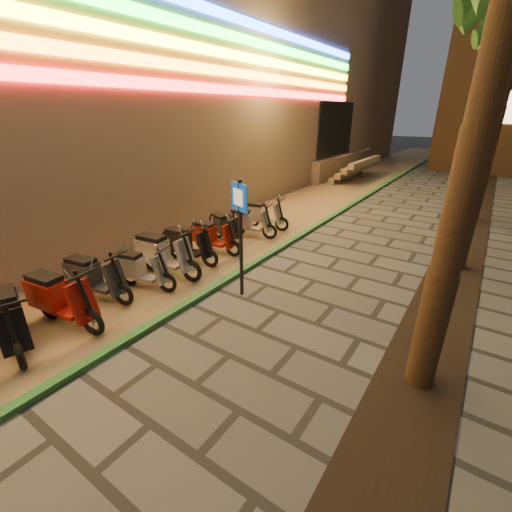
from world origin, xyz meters
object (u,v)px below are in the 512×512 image
Objects in this scene: scooter_9 at (211,236)px; scooter_11 at (248,222)px; scooter_6 at (139,269)px; scooter_10 at (223,227)px; scooter_4 at (58,298)px; scooter_7 at (162,254)px; scooter_8 at (185,244)px; scooter_12 at (261,215)px; scooter_5 at (92,277)px; pedestrian_sign at (240,223)px; scooter_3 at (11,318)px.

scooter_11 is (0.10, 1.68, 0.00)m from scooter_9.
scooter_6 reaches higher than scooter_10.
scooter_9 is (-0.05, 4.42, -0.07)m from scooter_4.
scooter_11 is at bearing 81.01° from scooter_7.
scooter_8 is at bearing 88.94° from scooter_7.
scooter_6 is 5.25m from scooter_12.
scooter_11 reaches higher than scooter_6.
scooter_9 is at bearing -100.20° from scooter_12.
scooter_5 is 1.06× the size of scooter_11.
scooter_10 is (-0.35, 5.35, -0.10)m from scooter_4.
scooter_5 is 4.42m from scooter_10.
pedestrian_sign reaches higher than scooter_4.
pedestrian_sign is 1.74× the size of scooter_10.
scooter_3 is 1.04× the size of scooter_12.
scooter_9 is at bearing 73.50° from scooter_5.
scooter_7 is at bearing -89.75° from scooter_8.
scooter_9 is at bearing -56.61° from scooter_10.
scooter_12 is (0.01, 2.64, 0.01)m from scooter_9.
scooter_3 is at bearing -107.00° from scooter_6.
scooter_7 is 1.16× the size of scooter_11.
scooter_7 is 1.26× the size of scooter_10.
scooter_8 is 2.62m from scooter_11.
scooter_6 is at bearing 53.72° from scooter_5.
scooter_7 reaches higher than scooter_8.
scooter_7 is 1.15× the size of scooter_12.
scooter_7 is 1.84m from scooter_9.
scooter_7 is at bearing 80.43° from scooter_6.
scooter_6 is at bearing -131.74° from pedestrian_sign.
scooter_10 is at bearing 90.24° from scooter_8.
scooter_3 reaches higher than scooter_12.
scooter_7 is at bearing -99.98° from scooter_12.
scooter_8 reaches higher than scooter_11.
scooter_7 is (-0.08, 0.77, 0.10)m from scooter_6.
scooter_4 reaches higher than scooter_12.
scooter_9 is 1.00× the size of scooter_11.
scooter_8 is at bearing -172.94° from pedestrian_sign.
scooter_9 is (0.32, 3.49, -0.03)m from scooter_5.
scooter_9 is (-2.24, 1.55, -1.18)m from pedestrian_sign.
pedestrian_sign is at bearing 76.47° from scooter_3.
scooter_3 is 1.14× the size of scooter_10.
scooter_12 reaches higher than scooter_9.
scooter_10 is at bearing 102.51° from scooter_9.
scooter_10 is 0.91× the size of scooter_12.
scooter_3 is 7.85m from scooter_12.
pedestrian_sign is 1.52× the size of scooter_3.
pedestrian_sign is 1.39× the size of scooter_7.
scooter_7 is (0.33, 1.65, 0.05)m from scooter_5.
scooter_5 reaches higher than scooter_10.
scooter_8 is at bearing -101.62° from scooter_12.
scooter_10 is 0.85m from scooter_11.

